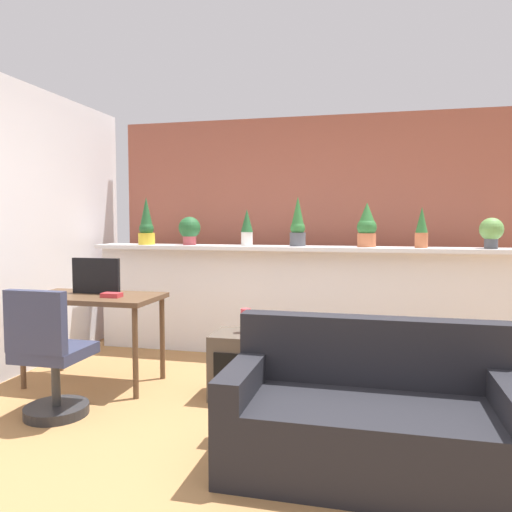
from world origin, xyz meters
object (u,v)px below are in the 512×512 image
Objects in this scene: potted_plant_2 at (247,227)px; side_cube_shelf at (239,365)px; potted_plant_0 at (146,225)px; desk at (94,305)px; book_on_desk at (112,295)px; couch at (369,419)px; potted_plant_3 at (298,224)px; potted_plant_4 at (367,226)px; potted_plant_1 at (190,229)px; potted_plant_5 at (422,228)px; office_chair at (50,363)px; vase_on_shelf at (246,321)px; tv_monitor at (96,276)px; potted_plant_6 at (491,231)px.

potted_plant_2 reaches higher than side_cube_shelf.
potted_plant_0 is 0.46× the size of desk.
couch is (2.04, -0.89, -0.49)m from book_on_desk.
potted_plant_0 is at bearing -178.29° from potted_plant_3.
couch reaches higher than desk.
potted_plant_2 reaches higher than desk.
potted_plant_4 is at bearing 91.56° from couch.
potted_plant_5 reaches higher than potted_plant_1.
office_chair is 1.36m from side_cube_shelf.
vase_on_shelf is at bearing -139.94° from potted_plant_5.
desk is at bearing -75.74° from tv_monitor.
potted_plant_5 is 1.36× the size of potted_plant_6.
potted_plant_4 is at bearing 27.48° from tv_monitor.
office_chair is (-2.09, -1.97, -0.93)m from potted_plant_4.
couch is (0.06, -2.20, -1.03)m from potted_plant_4.
potted_plant_4 is 0.27× the size of couch.
potted_plant_1 is 1.05× the size of potted_plant_6.
tv_monitor is (-3.32, -1.12, -0.37)m from potted_plant_6.
side_cube_shelf is 2.68× the size of vase_on_shelf.
vase_on_shelf is at bearing 0.56° from desk.
potted_plant_0 is 0.32× the size of couch.
couch reaches higher than side_cube_shelf.
vase_on_shelf is (1.33, -0.07, -0.31)m from tv_monitor.
vase_on_shelf is (0.05, 0.04, 0.34)m from side_cube_shelf.
potted_plant_1 is 1.41m from book_on_desk.
potted_plant_3 is 1.43m from vase_on_shelf.
vase_on_shelf is 0.12× the size of couch.
potted_plant_2 is 0.97× the size of potted_plant_5.
potted_plant_5 is 3.01m from desk.
potted_plant_5 is at bearing 26.87° from book_on_desk.
desk is at bearing -160.09° from potted_plant_6.
couch is at bearing -45.74° from vase_on_shelf.
potted_plant_6 is at bearing 0.43° from potted_plant_0.
tv_monitor is (-2.72, -1.10, -0.40)m from potted_plant_5.
potted_plant_6 reaches higher than office_chair.
potted_plant_6 is (1.77, -0.02, -0.06)m from potted_plant_3.
potted_plant_6 reaches higher than tv_monitor.
potted_plant_0 reaches higher than office_chair.
potted_plant_4 is 2.30× the size of vase_on_shelf.
potted_plant_3 reaches higher than potted_plant_5.
potted_plant_0 is at bearing 92.85° from tv_monitor.
desk is 0.25m from tv_monitor.
desk is 7.21× the size of book_on_desk.
potted_plant_1 is at bearing 178.91° from potted_plant_5.
couch is at bearing -101.58° from potted_plant_5.
office_chair is at bearing -114.98° from potted_plant_2.
office_chair is 1.82× the size of side_cube_shelf.
potted_plant_6 is at bearing 30.85° from side_cube_shelf.
potted_plant_4 is (1.81, 0.01, 0.04)m from potted_plant_1.
potted_plant_2 reaches higher than couch.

